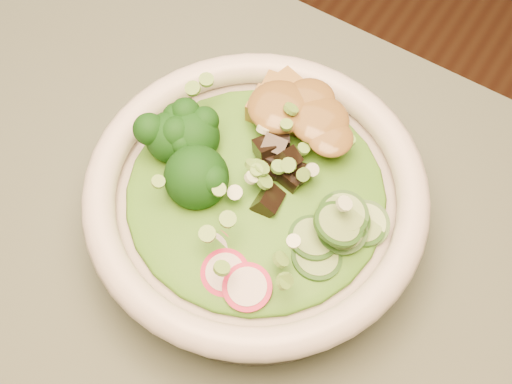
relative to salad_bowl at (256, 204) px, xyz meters
The scene contains 9 objects.
salad_bowl is the anchor object (origin of this frame).
lettuce_bed 0.02m from the salad_bowl, 90.00° to the left, with size 0.19×0.19×0.02m, color #256715.
broccoli_florets 0.07m from the salad_bowl, behind, with size 0.08×0.07×0.04m, color black, non-canonical shape.
radish_slices 0.07m from the salad_bowl, 82.50° to the right, with size 0.10×0.04×0.02m, color #AD0D34, non-canonical shape.
cucumber_slices 0.07m from the salad_bowl, ahead, with size 0.07×0.07×0.03m, color #85AE61, non-canonical shape.
mushroom_heap 0.04m from the salad_bowl, 94.95° to the left, with size 0.07×0.07×0.04m, color black, non-canonical shape.
tofu_cubes 0.07m from the salad_bowl, 93.46° to the left, with size 0.09×0.06×0.03m, color olive, non-canonical shape.
peanut_sauce 0.07m from the salad_bowl, 93.46° to the left, with size 0.07×0.05×0.02m, color brown.
scallion_garnish 0.04m from the salad_bowl, 90.00° to the left, with size 0.18×0.18×0.02m, color #649E37, non-canonical shape.
Camera 1 is at (0.31, -0.04, 1.26)m, focal length 50.00 mm.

